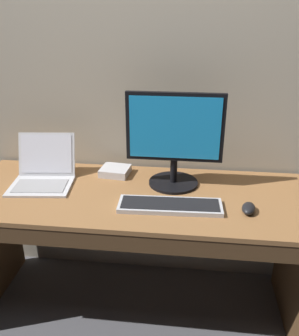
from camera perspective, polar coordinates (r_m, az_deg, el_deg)
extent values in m
plane|color=#4C4C51|center=(2.23, -1.98, -20.53)|extent=(14.00, 14.00, 0.00)
cube|color=#ADA38E|center=(1.97, -0.89, 18.09)|extent=(4.92, 0.04, 2.73)
cube|color=olive|center=(1.81, -2.29, -4.28)|extent=(1.71, 0.66, 0.02)
cube|color=#4E351E|center=(2.07, 21.97, -14.09)|extent=(0.06, 0.61, 0.70)
cube|color=#4E351E|center=(1.57, -4.05, -11.41)|extent=(1.64, 0.02, 0.08)
cube|color=silver|center=(1.94, -16.53, -2.72)|extent=(0.33, 0.26, 0.01)
cube|color=#959599|center=(1.93, -16.65, -2.68)|extent=(0.27, 0.18, 0.00)
cube|color=silver|center=(2.03, -15.70, 2.11)|extent=(0.31, 0.12, 0.22)
cube|color=silver|center=(2.03, -15.74, 2.11)|extent=(0.27, 0.10, 0.19)
cylinder|color=black|center=(1.90, 3.73, -2.26)|extent=(0.25, 0.25, 0.01)
cylinder|color=black|center=(1.87, 3.78, -0.35)|extent=(0.04, 0.04, 0.13)
cube|color=black|center=(1.77, 3.96, 6.33)|extent=(0.47, 0.03, 0.34)
cube|color=#198CD8|center=(1.76, 3.94, 6.19)|extent=(0.44, 0.00, 0.30)
cube|color=#BCBCC1|center=(1.68, 3.20, -5.88)|extent=(0.48, 0.16, 0.02)
cube|color=black|center=(1.67, 3.21, -5.54)|extent=(0.45, 0.14, 0.00)
ellipsoid|color=black|center=(1.70, 15.16, -6.08)|extent=(0.08, 0.11, 0.04)
cube|color=silver|center=(2.00, -5.35, -0.46)|extent=(0.16, 0.15, 0.04)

